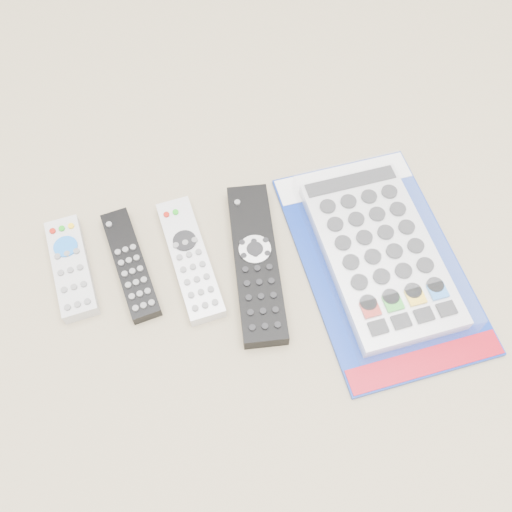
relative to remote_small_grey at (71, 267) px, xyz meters
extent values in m
plane|color=gray|center=(0.22, -0.01, -0.01)|extent=(5.00, 5.00, 0.00)
cube|color=#B6B6B8|center=(0.00, 0.00, 0.00)|extent=(0.07, 0.17, 0.02)
cylinder|color=blue|center=(0.00, 0.03, 0.01)|extent=(0.04, 0.04, 0.00)
cube|color=black|center=(0.08, -0.01, 0.00)|extent=(0.07, 0.19, 0.02)
cube|color=silver|center=(0.17, -0.02, 0.00)|extent=(0.07, 0.21, 0.02)
cylinder|color=black|center=(0.17, 0.00, 0.01)|extent=(0.04, 0.04, 0.00)
cube|color=black|center=(0.26, -0.05, 0.00)|extent=(0.08, 0.26, 0.02)
cylinder|color=silver|center=(0.26, -0.03, 0.01)|extent=(0.05, 0.05, 0.00)
cube|color=navy|center=(0.44, -0.08, -0.01)|extent=(0.24, 0.38, 0.01)
cube|color=silver|center=(0.43, 0.08, 0.00)|extent=(0.22, 0.06, 0.00)
cube|color=#9F0B1B|center=(0.45, -0.24, 0.00)|extent=(0.22, 0.05, 0.00)
cube|color=silver|center=(0.44, -0.07, 0.01)|extent=(0.17, 0.29, 0.02)
cube|color=white|center=(0.44, -0.07, 0.02)|extent=(0.19, 0.31, 0.04)
camera|label=1|loc=(0.18, -0.44, 0.72)|focal=40.00mm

